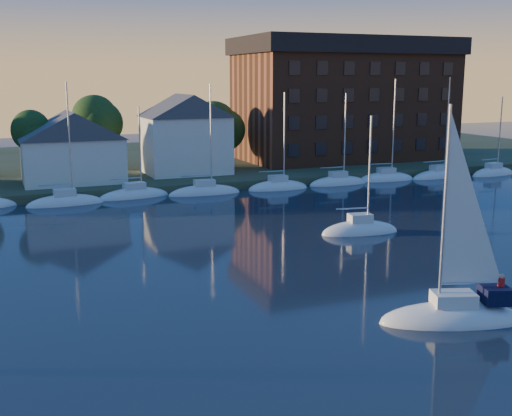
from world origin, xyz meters
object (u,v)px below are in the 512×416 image
condo_block (344,98)px  drifting_sailboat_right (360,232)px  clubhouse_centre (72,146)px  hero_sailboat (455,312)px  clubhouse_east (185,133)px

condo_block → drifting_sailboat_right: size_ratio=2.85×
clubhouse_centre → drifting_sailboat_right: (19.66, -30.51, -5.04)m
clubhouse_centre → hero_sailboat: bearing=-74.4°
condo_block → hero_sailboat: condo_block is taller
condo_block → drifting_sailboat_right: (-20.34, -38.46, -9.70)m
clubhouse_east → drifting_sailboat_right: clubhouse_east is taller
clubhouse_centre → condo_block: (40.00, 7.95, 4.66)m
clubhouse_east → hero_sailboat: 51.97m
hero_sailboat → drifting_sailboat_right: bearing=-87.9°
clubhouse_east → clubhouse_centre: bearing=-171.9°
clubhouse_east → drifting_sailboat_right: bearing=-80.1°
clubhouse_centre → hero_sailboat: (13.89, -49.68, -4.59)m
condo_block → hero_sailboat: (-26.11, -57.63, -9.25)m
clubhouse_east → hero_sailboat: size_ratio=0.83×
clubhouse_centre → clubhouse_east: (14.00, 2.00, 0.87)m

